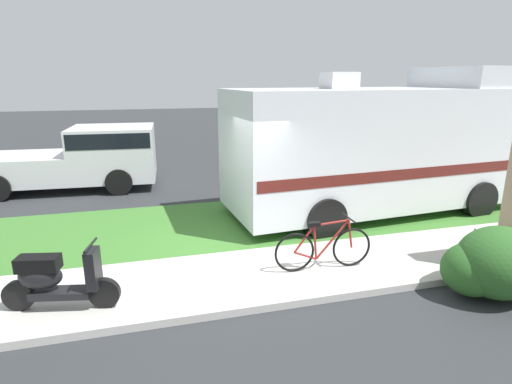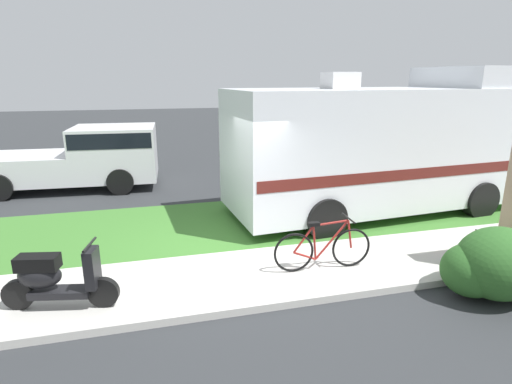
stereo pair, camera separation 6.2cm
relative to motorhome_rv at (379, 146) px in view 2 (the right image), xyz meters
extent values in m
plane|color=#2D3033|center=(-4.11, -1.57, -1.69)|extent=(80.00, 80.00, 0.00)
cube|color=beige|center=(-4.11, -2.77, -1.63)|extent=(24.00, 2.00, 0.12)
cube|color=#3D752D|center=(-4.11, -0.07, -1.65)|extent=(24.00, 3.40, 0.08)
cube|color=silver|center=(-0.11, -0.01, -0.02)|extent=(7.30, 3.10, 2.74)
cube|color=silver|center=(2.54, 0.20, 1.60)|extent=(1.98, 2.56, 0.50)
cube|color=#591E19|center=(-0.11, -0.01, -0.43)|extent=(7.16, 3.11, 0.24)
cube|color=black|center=(3.42, 0.26, 0.46)|extent=(0.25, 2.17, 0.90)
cube|color=silver|center=(-1.17, -0.09, 1.53)|extent=(0.74, 0.65, 0.36)
cylinder|color=black|center=(2.00, 1.39, -1.24)|extent=(0.92, 0.35, 0.90)
cylinder|color=black|center=(2.19, -1.06, -1.24)|extent=(0.92, 0.35, 0.90)
cylinder|color=black|center=(-2.16, 1.07, -1.24)|extent=(0.92, 0.35, 0.90)
cylinder|color=black|center=(-1.97, -1.38, -1.24)|extent=(0.92, 0.35, 0.90)
cylinder|color=black|center=(-6.18, -3.21, -1.35)|extent=(0.45, 0.19, 0.44)
cylinder|color=black|center=(-7.32, -2.98, -1.35)|extent=(0.45, 0.19, 0.44)
cube|color=black|center=(-6.75, -3.10, -1.33)|extent=(0.86, 0.44, 0.10)
cube|color=black|center=(-7.00, -3.04, -0.87)|extent=(0.60, 0.37, 0.20)
ellipsoid|color=black|center=(-7.00, -3.04, -1.07)|extent=(0.65, 0.41, 0.36)
cube|color=black|center=(-6.29, -3.19, -0.97)|extent=(0.20, 0.34, 0.56)
cylinder|color=black|center=(-6.29, -3.19, -0.62)|extent=(0.14, 0.50, 0.04)
sphere|color=white|center=(-6.29, -3.19, -0.79)|extent=(0.12, 0.12, 0.12)
torus|color=black|center=(-2.18, -2.92, -1.22)|extent=(0.69, 0.07, 0.69)
torus|color=black|center=(-3.20, -2.87, -1.22)|extent=(0.69, 0.07, 0.69)
cylinder|color=maroon|center=(-2.53, -2.90, -1.05)|extent=(0.58, 0.06, 0.68)
cylinder|color=maroon|center=(-2.84, -2.88, -1.07)|extent=(0.10, 0.04, 0.61)
cylinder|color=maroon|center=(-2.56, -2.90, -0.74)|extent=(0.62, 0.07, 0.09)
cylinder|color=maroon|center=(-3.00, -2.88, -1.30)|extent=(0.40, 0.06, 0.19)
cylinder|color=maroon|center=(-3.03, -2.87, -0.99)|extent=(0.36, 0.05, 0.47)
cylinder|color=maroon|center=(-2.22, -2.91, -0.97)|extent=(0.12, 0.04, 0.51)
cube|color=black|center=(-2.87, -2.88, -0.74)|extent=(0.20, 0.11, 0.06)
cylinder|color=black|center=(-2.26, -2.91, -0.68)|extent=(0.05, 0.52, 0.03)
cube|color=silver|center=(-6.42, 4.33, -0.62)|extent=(2.51, 2.22, 1.58)
cube|color=black|center=(-6.42, 4.33, -0.13)|extent=(2.39, 2.24, 0.44)
cube|color=silver|center=(-9.07, 4.48, -1.00)|extent=(3.04, 2.25, 0.81)
cylinder|color=black|center=(-6.18, 5.33, -1.31)|extent=(0.77, 0.28, 0.76)
cylinder|color=black|center=(-6.29, 3.32, -1.31)|extent=(0.77, 0.28, 0.76)
cylinder|color=black|center=(-9.36, 5.51, -1.31)|extent=(0.77, 0.28, 0.76)
ellipsoid|color=#2D6026|center=(-0.44, -4.27, -1.10)|extent=(1.30, 1.17, 1.10)
ellipsoid|color=#2D6026|center=(-0.77, -4.14, -1.23)|extent=(0.97, 0.88, 0.83)
cylinder|color=brown|center=(0.82, -2.46, -1.48)|extent=(0.06, 0.06, 0.18)
cylinder|color=brown|center=(0.82, -2.46, -1.37)|extent=(0.03, 0.03, 0.04)
cylinder|color=black|center=(0.82, -2.46, -1.35)|extent=(0.03, 0.03, 0.01)
camera|label=1|loc=(-5.47, -8.81, 1.58)|focal=28.87mm
camera|label=2|loc=(-5.41, -8.82, 1.58)|focal=28.87mm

